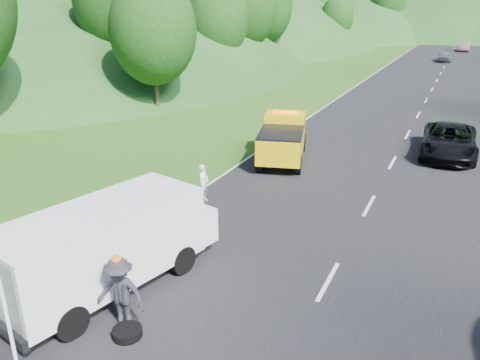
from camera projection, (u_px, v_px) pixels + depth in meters
The scene contains 14 objects.
ground at pixel (260, 233), 16.41m from camera, with size 320.00×320.00×0.00m, color #38661E.
road_surface at pixel (437, 81), 48.97m from camera, with size 14.00×200.00×0.02m, color black.
tree_line_left at pixel (299, 54), 74.74m from camera, with size 14.00×140.00×14.00m, color #215418, non-canonical shape.
hills_backdrop at pixel (477, 34), 127.52m from camera, with size 201.00×288.60×44.00m, color #2D5B23, non-canonical shape.
tow_truck at pixel (283, 139), 23.62m from camera, with size 3.39×5.85×2.37m.
white_van at pixel (108, 243), 12.77m from camera, with size 4.49×7.47×2.48m.
woman at pixel (204, 202), 18.98m from camera, with size 0.58×0.42×1.58m, color silver.
child at pixel (181, 227), 16.86m from camera, with size 0.51×0.40×1.05m, color tan.
worker at pixel (124, 328), 11.60m from camera, with size 1.24×0.72×1.93m, color black.
suitcase at pixel (156, 207), 17.88m from camera, with size 0.33×0.18×0.52m, color #625B4A.
spare_tire at pixel (128, 337), 11.28m from camera, with size 0.73×0.73×0.20m, color black.
passing_suv at pixel (447, 156), 24.76m from camera, with size 2.67×5.79×1.61m, color black.
dist_car_a at pixel (444, 62), 65.18m from camera, with size 1.76×4.36×1.49m, color #464449.
dist_car_b at pixel (464, 51), 79.51m from camera, with size 1.65×4.73×1.56m, color brown.
Camera 1 is at (5.70, -13.57, 7.52)m, focal length 35.00 mm.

